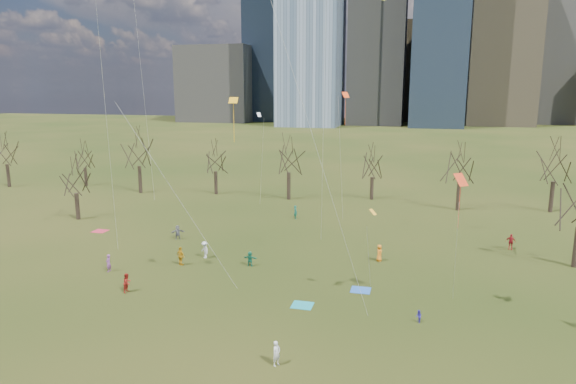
% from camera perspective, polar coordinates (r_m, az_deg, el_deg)
% --- Properties ---
extents(ground, '(500.00, 500.00, 0.00)m').
position_cam_1_polar(ground, '(38.16, -4.57, -13.92)').
color(ground, black).
rests_on(ground, ground).
extents(downtown_skyline, '(212.50, 78.00, 118.00)m').
position_cam_1_polar(downtown_skyline, '(244.64, 11.44, 16.61)').
color(downtown_skyline, slate).
rests_on(downtown_skyline, ground).
extents(bare_tree_row, '(113.04, 29.80, 9.50)m').
position_cam_1_polar(bare_tree_row, '(71.45, 4.92, 3.23)').
color(bare_tree_row, black).
rests_on(bare_tree_row, ground).
extents(blanket_teal, '(1.60, 1.50, 0.03)m').
position_cam_1_polar(blanket_teal, '(40.24, 1.60, -12.46)').
color(blanket_teal, teal).
rests_on(blanket_teal, ground).
extents(blanket_navy, '(1.60, 1.50, 0.03)m').
position_cam_1_polar(blanket_navy, '(43.41, 8.08, -10.73)').
color(blanket_navy, blue).
rests_on(blanket_navy, ground).
extents(blanket_crimson, '(1.60, 1.50, 0.03)m').
position_cam_1_polar(blanket_crimson, '(63.62, -20.16, -4.10)').
color(blanket_crimson, '#C92840').
rests_on(blanket_crimson, ground).
extents(person_1, '(0.60, 0.68, 1.55)m').
position_cam_1_polar(person_1, '(32.16, -1.29, -17.49)').
color(person_1, silver).
rests_on(person_1, ground).
extents(person_2, '(0.67, 0.83, 1.60)m').
position_cam_1_polar(person_2, '(44.33, -17.43, -9.60)').
color(person_2, maroon).
rests_on(person_2, ground).
extents(person_4, '(1.13, 0.85, 1.79)m').
position_cam_1_polar(person_4, '(49.43, -11.83, -6.98)').
color(person_4, gold).
rests_on(person_4, ground).
extents(person_5, '(1.32, 0.45, 1.42)m').
position_cam_1_polar(person_5, '(48.36, -4.24, -7.41)').
color(person_5, '#186F50').
rests_on(person_5, ground).
extents(person_7, '(0.40, 0.60, 1.62)m').
position_cam_1_polar(person_7, '(49.55, -19.32, -7.46)').
color(person_7, '#8C4891').
rests_on(person_7, ground).
extents(person_8, '(0.46, 0.53, 0.93)m').
position_cam_1_polar(person_8, '(38.51, 14.31, -13.25)').
color(person_8, '#3529B5').
rests_on(person_8, ground).
extents(person_9, '(1.23, 1.16, 1.67)m').
position_cam_1_polar(person_9, '(51.05, -9.24, -6.35)').
color(person_9, silver).
rests_on(person_9, ground).
extents(person_10, '(1.03, 0.58, 1.66)m').
position_cam_1_polar(person_10, '(57.72, 23.51, -5.09)').
color(person_10, '#A41720').
rests_on(person_10, ground).
extents(person_11, '(1.48, 1.22, 1.59)m').
position_cam_1_polar(person_11, '(57.74, -12.16, -4.40)').
color(person_11, slate).
rests_on(person_11, ground).
extents(person_12, '(0.68, 0.89, 1.64)m').
position_cam_1_polar(person_12, '(50.30, 10.11, -6.67)').
color(person_12, orange).
rests_on(person_12, ground).
extents(person_13, '(0.69, 0.75, 1.71)m').
position_cam_1_polar(person_13, '(65.19, 0.84, -2.25)').
color(person_13, '#176957').
rests_on(person_13, ground).
extents(kites_airborne, '(74.30, 40.37, 26.84)m').
position_cam_1_polar(kites_airborne, '(43.66, 4.57, 6.39)').
color(kites_airborne, '#EAA713').
rests_on(kites_airborne, ground).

